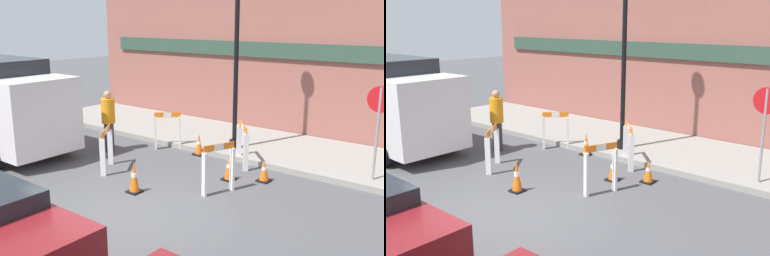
% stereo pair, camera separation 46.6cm
% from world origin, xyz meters
% --- Properties ---
extents(ground_plane, '(60.00, 60.00, 0.00)m').
position_xyz_m(ground_plane, '(0.00, 0.00, 0.00)').
color(ground_plane, '#4C4C4F').
extents(sidewalk_slab, '(18.00, 3.37, 0.15)m').
position_xyz_m(sidewalk_slab, '(0.00, 6.19, 0.07)').
color(sidewalk_slab, gray).
rests_on(sidewalk_slab, ground_plane).
extents(storefront_facade, '(18.00, 0.22, 5.50)m').
position_xyz_m(storefront_facade, '(0.00, 7.94, 2.75)').
color(storefront_facade, '#93564C').
rests_on(storefront_facade, ground_plane).
extents(streetlamp_post, '(0.44, 0.44, 6.13)m').
position_xyz_m(streetlamp_post, '(-0.66, 5.21, 4.03)').
color(streetlamp_post, black).
rests_on(streetlamp_post, sidewalk_slab).
extents(stop_sign, '(0.60, 0.06, 2.19)m').
position_xyz_m(stop_sign, '(3.32, 4.99, 1.62)').
color(stop_sign, gray).
rests_on(stop_sign, sidewalk_slab).
extents(barricade_0, '(0.70, 0.87, 1.10)m').
position_xyz_m(barricade_0, '(-2.41, 1.90, 0.61)').
color(barricade_0, white).
rests_on(barricade_0, ground_plane).
extents(barricade_1, '(0.42, 0.79, 1.15)m').
position_xyz_m(barricade_1, '(0.76, 2.37, 0.61)').
color(barricade_1, white).
rests_on(barricade_1, ground_plane).
extents(barricade_2, '(0.75, 0.78, 1.14)m').
position_xyz_m(barricade_2, '(0.14, 4.35, 0.62)').
color(barricade_2, white).
rests_on(barricade_2, ground_plane).
extents(barricade_3, '(0.65, 0.63, 1.12)m').
position_xyz_m(barricade_3, '(-2.43, 4.30, 0.60)').
color(barricade_3, white).
rests_on(barricade_3, ground_plane).
extents(traffic_cone_0, '(0.30, 0.30, 0.61)m').
position_xyz_m(traffic_cone_0, '(0.48, 3.22, 0.29)').
color(traffic_cone_0, black).
rests_on(traffic_cone_0, ground_plane).
extents(traffic_cone_1, '(0.30, 0.30, 0.62)m').
position_xyz_m(traffic_cone_1, '(-1.33, 4.40, 0.30)').
color(traffic_cone_1, black).
rests_on(traffic_cone_1, ground_plane).
extents(traffic_cone_2, '(0.30, 0.30, 0.72)m').
position_xyz_m(traffic_cone_2, '(-0.74, 1.23, 0.35)').
color(traffic_cone_2, black).
rests_on(traffic_cone_2, ground_plane).
extents(traffic_cone_3, '(0.30, 0.30, 0.55)m').
position_xyz_m(traffic_cone_3, '(1.20, 3.66, 0.26)').
color(traffic_cone_3, black).
rests_on(traffic_cone_3, ground_plane).
extents(person_worker, '(0.40, 0.40, 1.80)m').
position_xyz_m(person_worker, '(-3.61, 3.06, 0.96)').
color(person_worker, '#33333D').
rests_on(person_worker, ground_plane).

